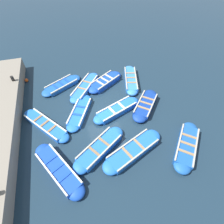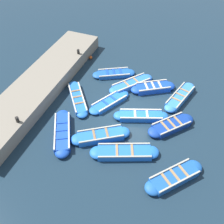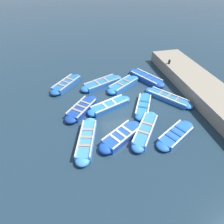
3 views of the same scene
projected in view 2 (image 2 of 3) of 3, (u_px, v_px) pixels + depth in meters
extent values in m
plane|color=#1C303F|center=(130.00, 114.00, 17.02)|extent=(120.00, 120.00, 0.00)
cube|color=#1E59AD|center=(174.00, 177.00, 13.51)|extent=(2.40, 2.58, 0.38)
ellipsoid|color=#1E59AD|center=(194.00, 167.00, 13.94)|extent=(1.24, 1.25, 0.38)
ellipsoid|color=#1E59AD|center=(153.00, 188.00, 13.09)|extent=(1.24, 1.25, 0.38)
cube|color=#B2AD9E|center=(170.00, 168.00, 13.62)|extent=(1.71, 1.98, 0.07)
cube|color=#B2AD9E|center=(180.00, 182.00, 13.08)|extent=(1.71, 1.98, 0.07)
cube|color=#9E7A51|center=(183.00, 171.00, 13.55)|extent=(0.72, 0.65, 0.04)
cube|color=#9E7A51|center=(175.00, 175.00, 13.36)|extent=(0.72, 0.65, 0.04)
cube|color=#9E7A51|center=(166.00, 179.00, 13.18)|extent=(0.72, 0.65, 0.04)
cube|color=blue|center=(141.00, 116.00, 16.65)|extent=(2.82, 1.74, 0.35)
ellipsoid|color=blue|center=(162.00, 116.00, 16.64)|extent=(1.01, 1.00, 0.35)
ellipsoid|color=blue|center=(120.00, 116.00, 16.67)|extent=(1.01, 1.00, 0.35)
cube|color=silver|center=(141.00, 110.00, 16.77)|extent=(2.50, 1.02, 0.07)
cube|color=silver|center=(142.00, 118.00, 16.24)|extent=(2.50, 1.02, 0.07)
cube|color=beige|center=(147.00, 114.00, 16.51)|extent=(0.39, 0.73, 0.04)
cube|color=beige|center=(135.00, 114.00, 16.52)|extent=(0.39, 0.73, 0.04)
cube|color=#1947B7|center=(153.00, 88.00, 18.61)|extent=(2.47, 2.03, 0.40)
ellipsoid|color=#1947B7|center=(168.00, 86.00, 18.76)|extent=(1.22, 1.21, 0.40)
ellipsoid|color=#1947B7|center=(137.00, 90.00, 18.46)|extent=(1.22, 1.21, 0.40)
cube|color=beige|center=(151.00, 81.00, 18.74)|extent=(1.97, 1.28, 0.07)
cube|color=beige|center=(155.00, 89.00, 18.14)|extent=(1.97, 1.28, 0.07)
cube|color=beige|center=(160.00, 85.00, 18.52)|extent=(0.56, 0.78, 0.04)
cube|color=beige|center=(153.00, 85.00, 18.45)|extent=(0.56, 0.78, 0.04)
cube|color=beige|center=(146.00, 86.00, 18.39)|extent=(0.56, 0.78, 0.04)
cube|color=navy|center=(171.00, 126.00, 16.06)|extent=(2.24, 2.38, 0.37)
ellipsoid|color=navy|center=(186.00, 119.00, 16.44)|extent=(1.28, 1.29, 0.37)
ellipsoid|color=navy|center=(155.00, 132.00, 15.69)|extent=(1.28, 1.29, 0.37)
cube|color=#B2AD9E|center=(167.00, 118.00, 16.19)|extent=(1.53, 1.76, 0.07)
cube|color=#B2AD9E|center=(176.00, 128.00, 15.63)|extent=(1.53, 1.76, 0.07)
cube|color=#9E7A51|center=(178.00, 121.00, 16.08)|extent=(0.74, 0.66, 0.04)
cube|color=#9E7A51|center=(172.00, 123.00, 15.92)|extent=(0.74, 0.66, 0.04)
cube|color=#9E7A51|center=(165.00, 126.00, 15.76)|extent=(0.74, 0.66, 0.04)
cube|color=blue|center=(124.00, 152.00, 14.63)|extent=(3.12, 2.02, 0.37)
ellipsoid|color=blue|center=(151.00, 152.00, 14.64)|extent=(1.18, 1.17, 0.37)
ellipsoid|color=blue|center=(98.00, 153.00, 14.62)|extent=(1.18, 1.17, 0.37)
cube|color=#B2AD9E|center=(124.00, 144.00, 14.79)|extent=(2.73, 1.18, 0.07)
cube|color=#B2AD9E|center=(125.00, 157.00, 14.16)|extent=(2.73, 1.18, 0.07)
cube|color=#9E7A51|center=(132.00, 150.00, 14.49)|extent=(0.45, 0.84, 0.04)
cube|color=#9E7A51|center=(117.00, 150.00, 14.48)|extent=(0.45, 0.84, 0.04)
cube|color=#3884E0|center=(180.00, 97.00, 17.95)|extent=(1.56, 2.91, 0.35)
ellipsoid|color=#3884E0|center=(189.00, 87.00, 18.73)|extent=(0.96, 0.98, 0.35)
ellipsoid|color=#3884E0|center=(170.00, 108.00, 17.16)|extent=(0.96, 0.98, 0.35)
cube|color=#B2AD9E|center=(176.00, 92.00, 17.96)|extent=(0.80, 2.66, 0.07)
cube|color=#B2AD9E|center=(186.00, 97.00, 17.63)|extent=(0.80, 2.66, 0.07)
cube|color=#9E7A51|center=(184.00, 90.00, 18.14)|extent=(0.76, 0.33, 0.04)
cube|color=#9E7A51|center=(181.00, 95.00, 17.81)|extent=(0.76, 0.33, 0.04)
cube|color=#9E7A51|center=(177.00, 99.00, 17.47)|extent=(0.76, 0.33, 0.04)
cube|color=blue|center=(131.00, 84.00, 18.92)|extent=(2.37, 2.75, 0.36)
ellipsoid|color=blue|center=(147.00, 78.00, 19.44)|extent=(1.08, 1.09, 0.36)
ellipsoid|color=blue|center=(115.00, 91.00, 18.41)|extent=(1.08, 1.09, 0.36)
cube|color=beige|center=(128.00, 79.00, 19.00)|extent=(1.74, 2.25, 0.07)
cube|color=beige|center=(134.00, 85.00, 18.55)|extent=(1.74, 2.25, 0.07)
cube|color=#9E7A51|center=(136.00, 80.00, 18.93)|extent=(0.66, 0.55, 0.04)
cube|color=#9E7A51|center=(127.00, 84.00, 18.64)|extent=(0.66, 0.55, 0.04)
cube|color=#1947B7|center=(62.00, 132.00, 15.66)|extent=(2.19, 2.99, 0.39)
ellipsoid|color=#1947B7|center=(63.00, 115.00, 16.68)|extent=(1.14, 1.15, 0.39)
ellipsoid|color=#1947B7|center=(62.00, 152.00, 14.64)|extent=(1.14, 1.15, 0.39)
cube|color=silver|center=(55.00, 131.00, 15.46)|extent=(1.44, 2.54, 0.07)
cube|color=silver|center=(69.00, 129.00, 15.53)|extent=(1.44, 2.54, 0.07)
cube|color=#1947B7|center=(62.00, 122.00, 15.94)|extent=(0.76, 0.50, 0.04)
cube|color=#1947B7|center=(62.00, 130.00, 15.51)|extent=(0.76, 0.50, 0.04)
cube|color=#1947B7|center=(62.00, 138.00, 15.07)|extent=(0.76, 0.50, 0.04)
cube|color=blue|center=(109.00, 102.00, 17.62)|extent=(1.90, 2.56, 0.28)
ellipsoid|color=blue|center=(123.00, 94.00, 18.19)|extent=(1.08, 1.10, 0.28)
ellipsoid|color=blue|center=(95.00, 110.00, 17.06)|extent=(1.08, 1.10, 0.28)
cube|color=silver|center=(106.00, 97.00, 17.71)|extent=(1.18, 2.16, 0.07)
cube|color=silver|center=(113.00, 103.00, 17.29)|extent=(1.18, 2.16, 0.07)
cube|color=#1947B7|center=(113.00, 98.00, 17.67)|extent=(0.74, 0.48, 0.04)
cube|color=#1947B7|center=(105.00, 103.00, 17.35)|extent=(0.74, 0.48, 0.04)
cube|color=#1E59AD|center=(114.00, 74.00, 19.86)|extent=(2.51, 1.96, 0.28)
ellipsoid|color=#1E59AD|center=(129.00, 73.00, 19.97)|extent=(1.20, 1.19, 0.28)
ellipsoid|color=#1E59AD|center=(98.00, 75.00, 19.76)|extent=(1.20, 1.19, 0.28)
cube|color=beige|center=(113.00, 69.00, 20.04)|extent=(2.05, 1.19, 0.07)
cube|color=beige|center=(115.00, 75.00, 19.44)|extent=(2.05, 1.19, 0.07)
cube|color=#1947B7|center=(120.00, 72.00, 19.79)|extent=(0.52, 0.79, 0.04)
cube|color=#1947B7|center=(114.00, 72.00, 19.75)|extent=(0.52, 0.79, 0.04)
cube|color=#1947B7|center=(107.00, 73.00, 19.70)|extent=(0.52, 0.79, 0.04)
cube|color=blue|center=(78.00, 99.00, 17.86)|extent=(2.50, 2.91, 0.30)
ellipsoid|color=blue|center=(74.00, 85.00, 18.90)|extent=(1.03, 1.03, 0.30)
ellipsoid|color=blue|center=(82.00, 114.00, 16.82)|extent=(1.03, 1.03, 0.30)
cube|color=silver|center=(72.00, 97.00, 17.66)|extent=(1.91, 2.43, 0.07)
cube|color=silver|center=(82.00, 96.00, 17.80)|extent=(1.91, 2.43, 0.07)
cube|color=olive|center=(76.00, 91.00, 18.18)|extent=(0.63, 0.53, 0.04)
cube|color=olive|center=(77.00, 97.00, 17.74)|extent=(0.63, 0.53, 0.04)
cube|color=olive|center=(79.00, 103.00, 17.30)|extent=(0.63, 0.53, 0.04)
cube|color=blue|center=(101.00, 136.00, 15.47)|extent=(2.75, 2.25, 0.38)
ellipsoid|color=blue|center=(123.00, 132.00, 15.67)|extent=(1.20, 1.19, 0.38)
ellipsoid|color=blue|center=(78.00, 140.00, 15.28)|extent=(1.20, 1.19, 0.38)
cube|color=#B2AD9E|center=(99.00, 128.00, 15.61)|extent=(2.24, 1.52, 0.07)
cube|color=#B2AD9E|center=(102.00, 139.00, 15.02)|extent=(2.24, 1.52, 0.07)
cube|color=olive|center=(107.00, 133.00, 15.38)|extent=(0.56, 0.75, 0.04)
cube|color=olive|center=(94.00, 135.00, 15.27)|extent=(0.56, 0.75, 0.04)
cube|color=gray|center=(40.00, 84.00, 18.43)|extent=(2.86, 13.72, 0.95)
cylinder|color=black|center=(17.00, 120.00, 15.13)|extent=(0.20, 0.20, 0.35)
cylinder|color=black|center=(78.00, 52.00, 20.24)|extent=(0.20, 0.20, 0.35)
sphere|color=#EAB214|center=(118.00, 87.00, 18.79)|extent=(0.26, 0.26, 0.26)
sphere|color=#E05119|center=(91.00, 57.00, 21.45)|extent=(0.26, 0.26, 0.26)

